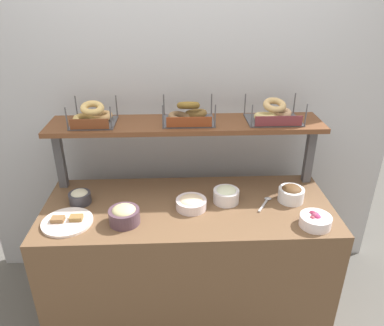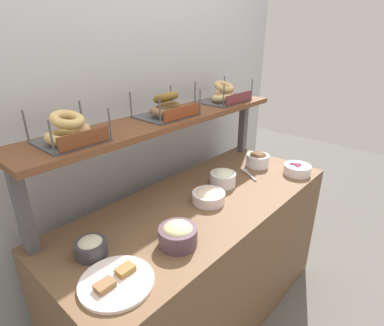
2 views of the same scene
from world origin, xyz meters
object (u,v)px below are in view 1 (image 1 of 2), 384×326
object	(u,v)px
bowl_potato_salad	(191,203)
bagel_basket_cinnamon_raisin	(188,114)
bagel_basket_plain	(274,114)
bowl_beet_salad	(315,220)
bowl_scallion_spread	(226,194)
bowl_chocolate_spread	(291,193)
serving_spoon_near_plate	(266,202)
bowl_tuna_salad	(80,197)
serving_plate_white	(67,222)
bagel_basket_sesame	(93,116)
bowl_hummus	(124,215)

from	to	relation	value
bowl_potato_salad	bagel_basket_cinnamon_raisin	xyz separation A→B (m)	(-0.01, 0.31, 0.44)
bowl_potato_salad	bagel_basket_plain	world-z (taller)	bagel_basket_plain
bowl_potato_salad	bowl_beet_salad	distance (m)	0.70
bowl_potato_salad	bowl_scallion_spread	size ratio (longest dim) A/B	1.16
bowl_potato_salad	bowl_chocolate_spread	size ratio (longest dim) A/B	1.17
bagel_basket_cinnamon_raisin	bowl_potato_salad	bearing A→B (deg)	-88.94
serving_spoon_near_plate	bowl_tuna_salad	bearing A→B (deg)	177.50
bagel_basket_plain	bowl_potato_salad	bearing A→B (deg)	-150.09
bowl_beet_salad	bagel_basket_plain	distance (m)	0.69
serving_spoon_near_plate	bagel_basket_plain	world-z (taller)	bagel_basket_plain
bowl_chocolate_spread	serving_plate_white	size ratio (longest dim) A/B	0.56
bagel_basket_sesame	bagel_basket_cinnamon_raisin	bearing A→B (deg)	0.90
bowl_hummus	bagel_basket_cinnamon_raisin	bearing A→B (deg)	49.77
bowl_tuna_salad	bagel_basket_plain	bearing A→B (deg)	10.10
serving_spoon_near_plate	bagel_basket_cinnamon_raisin	world-z (taller)	bagel_basket_cinnamon_raisin
bowl_scallion_spread	bagel_basket_plain	xyz separation A→B (m)	(0.31, 0.24, 0.43)
bowl_scallion_spread	bowl_tuna_salad	bearing A→B (deg)	178.35
serving_spoon_near_plate	bowl_scallion_spread	bearing A→B (deg)	174.38
serving_plate_white	bagel_basket_plain	distance (m)	1.36
bagel_basket_cinnamon_raisin	bowl_beet_salad	bearing A→B (deg)	-37.09
bowl_tuna_salad	bowl_chocolate_spread	bearing A→B (deg)	-1.38
bagel_basket_sesame	bagel_basket_plain	world-z (taller)	same
bowl_chocolate_spread	bowl_tuna_salad	distance (m)	1.28
bowl_potato_salad	serving_spoon_near_plate	xyz separation A→B (m)	(0.45, 0.04, -0.03)
serving_plate_white	serving_spoon_near_plate	bearing A→B (deg)	7.92
bowl_scallion_spread	bagel_basket_cinnamon_raisin	bearing A→B (deg)	132.03
bowl_tuna_salad	bowl_hummus	bearing A→B (deg)	-36.67
bowl_hummus	bagel_basket_cinnamon_raisin	xyz separation A→B (m)	(0.37, 0.44, 0.43)
bowl_hummus	bagel_basket_cinnamon_raisin	distance (m)	0.71
bowl_chocolate_spread	bagel_basket_cinnamon_raisin	xyz separation A→B (m)	(-0.61, 0.25, 0.43)
bowl_scallion_spread	serving_plate_white	distance (m)	0.92
bagel_basket_plain	serving_plate_white	bearing A→B (deg)	-160.89
serving_spoon_near_plate	bagel_basket_plain	bearing A→B (deg)	75.89
bowl_scallion_spread	bowl_chocolate_spread	bearing A→B (deg)	-0.77
bowl_tuna_salad	bagel_basket_plain	xyz separation A→B (m)	(1.19, 0.21, 0.43)
bagel_basket_cinnamon_raisin	bagel_basket_plain	xyz separation A→B (m)	(0.52, -0.01, -0.00)
bowl_tuna_salad	serving_spoon_near_plate	size ratio (longest dim) A/B	0.84
bowl_tuna_salad	bowl_beet_salad	bearing A→B (deg)	-12.33
bagel_basket_sesame	bowl_chocolate_spread	bearing A→B (deg)	-11.40
bowl_scallion_spread	serving_spoon_near_plate	world-z (taller)	bowl_scallion_spread
bowl_chocolate_spread	bagel_basket_sesame	world-z (taller)	bagel_basket_sesame
bowl_chocolate_spread	serving_plate_white	bearing A→B (deg)	-172.22
bowl_hummus	bagel_basket_sesame	bearing A→B (deg)	115.58
bowl_beet_salad	bagel_basket_plain	xyz separation A→B (m)	(-0.15, 0.50, 0.44)
bowl_hummus	bowl_tuna_salad	world-z (taller)	bowl_hummus
bowl_chocolate_spread	bowl_beet_salad	xyz separation A→B (m)	(0.06, -0.26, -0.02)
bowl_scallion_spread	bowl_beet_salad	bearing A→B (deg)	-30.36
bagel_basket_sesame	bagel_basket_plain	size ratio (longest dim) A/B	0.83
bowl_hummus	bagel_basket_cinnamon_raisin	size ratio (longest dim) A/B	0.55
bowl_hummus	bowl_scallion_spread	bearing A→B (deg)	18.12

